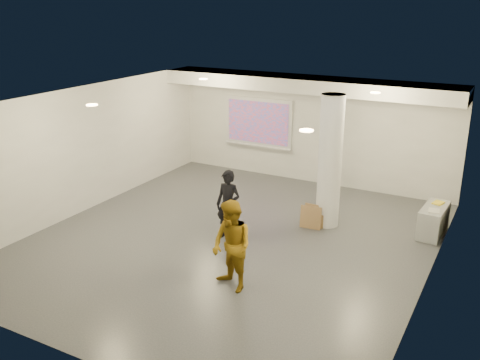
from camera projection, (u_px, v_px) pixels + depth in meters
The scene contains 20 objects.
floor at pixel (231, 240), 11.44m from camera, with size 8.00×9.00×0.01m, color #383A3F.
ceiling at pixel (230, 101), 10.48m from camera, with size 8.00×9.00×0.01m, color white.
wall_back at pixel (311, 129), 14.70m from camera, with size 8.00×0.01×3.00m, color silver.
wall_front at pixel (67, 265), 7.21m from camera, with size 8.00×0.01×3.00m, color silver.
wall_left at pixel (85, 149), 12.77m from camera, with size 0.01×9.00×3.00m, color silver.
wall_right at pixel (434, 208), 9.15m from camera, with size 0.01×9.00×3.00m, color silver.
soffit_band at pixel (305, 84), 13.82m from camera, with size 8.00×1.10×0.36m, color silver.
downlight_nw at pixel (203, 79), 13.56m from camera, with size 0.22×0.22×0.02m, color #FBC882.
downlight_ne at pixel (375, 93), 11.57m from camera, with size 0.22×0.22×0.02m, color #FBC882.
downlight_sw at pixel (92, 105), 10.23m from camera, with size 0.22×0.22×0.02m, color #FBC882.
downlight_se at pixel (306, 130), 8.24m from camera, with size 0.22×0.22×0.02m, color #FBC882.
column at pixel (330, 162), 11.78m from camera, with size 0.52×0.52×3.00m, color silver.
projection_screen at pixel (258, 123), 15.38m from camera, with size 2.10×0.13×1.42m.
credenza at pixel (433, 220), 11.65m from camera, with size 0.46×1.10×0.64m, color gray.
papers_stack at pixel (434, 211), 11.31m from camera, with size 0.23×0.29×0.02m, color silver.
postit_pad at pixel (438, 203), 11.74m from camera, with size 0.20×0.27×0.03m, color yellow.
cardboard_back at pixel (311, 217), 11.97m from camera, with size 0.48×0.04×0.52m, color olive.
cardboard_front at pixel (314, 216), 12.08m from camera, with size 0.47×0.05×0.52m, color olive.
woman at pixel (228, 205), 11.33m from camera, with size 0.55×0.36×1.52m, color black.
man at pixel (232, 246), 9.29m from camera, with size 0.80×0.62×1.65m, color #976D12.
Camera 1 is at (5.14, -9.06, 4.90)m, focal length 40.00 mm.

